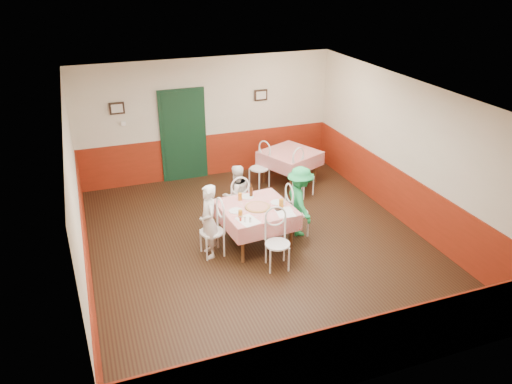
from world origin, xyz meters
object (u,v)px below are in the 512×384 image
object	(u,v)px
chair_right	(297,213)
diner_far	(236,195)
main_table	(256,226)
chair_near	(278,244)
pizza	(257,207)
diner_left	(209,221)
chair_second_a	(259,169)
chair_left	(212,232)
wallet	(278,209)
chair_second_b	(303,176)
beer_bottle	(251,191)
second_table	(290,167)
glass_b	(281,203)
chair_far	(238,203)
glass_a	(240,214)
glass_c	(240,197)
diner_right	(300,201)

from	to	relation	value
chair_right	diner_far	world-z (taller)	diner_far
main_table	chair_right	size ratio (longest dim) A/B	1.36
chair_right	chair_near	distance (m)	1.20
pizza	diner_left	size ratio (longest dim) A/B	0.33
chair_second_a	pizza	bearing A→B (deg)	-45.43
chair_left	chair_near	xyz separation A→B (m)	(0.92, -0.77, 0.00)
wallet	diner_far	bearing A→B (deg)	104.80
chair_second_b	wallet	xyz separation A→B (m)	(-1.35, -1.83, 0.32)
chair_second_b	diner_left	bearing A→B (deg)	-171.45
chair_second_b	beer_bottle	bearing A→B (deg)	-168.67
chair_left	diner_far	xyz separation A→B (m)	(0.77, 0.97, 0.16)
chair_right	second_table	bearing A→B (deg)	-19.53
chair_near	chair_second_b	size ratio (longest dim) A/B	1.00
chair_left	glass_b	world-z (taller)	glass_b
chair_left	diner_far	size ratio (longest dim) A/B	0.74
second_table	pizza	bearing A→B (deg)	-124.99
chair_far	glass_a	distance (m)	1.23
second_table	chair_near	bearing A→B (deg)	-116.73
main_table	pizza	distance (m)	0.40
diner_left	glass_c	bearing A→B (deg)	122.07
main_table	pizza	bearing A→B (deg)	-73.38
glass_c	diner_right	distance (m)	1.12
chair_near	wallet	distance (m)	0.73
chair_near	glass_b	distance (m)	0.86
diner_left	diner_far	world-z (taller)	diner_left
chair_far	beer_bottle	world-z (taller)	beer_bottle
second_table	chair_left	world-z (taller)	chair_left
pizza	glass_a	size ratio (longest dim) A/B	3.26
glass_c	diner_far	world-z (taller)	diner_far
chair_right	diner_right	bearing A→B (deg)	-84.30
main_table	diner_left	bearing A→B (deg)	-174.96
chair_right	pizza	xyz separation A→B (m)	(-0.83, -0.12, 0.32)
chair_right	chair_second_a	xyz separation A→B (m)	(0.08, 2.26, 0.00)
beer_bottle	diner_right	xyz separation A→B (m)	(0.84, -0.34, -0.20)
chair_right	chair_second_a	size ratio (longest dim) A/B	1.00
glass_c	beer_bottle	world-z (taller)	beer_bottle
chair_second_a	chair_near	bearing A→B (deg)	-39.40
glass_c	diner_left	size ratio (longest dim) A/B	0.10
diner_left	chair_far	bearing A→B (deg)	138.98
chair_second_a	diner_right	distance (m)	2.27
chair_left	diner_left	xyz separation A→B (m)	(-0.05, -0.00, 0.22)
chair_second_b	glass_b	bearing A→B (deg)	-150.12
diner_right	main_table	bearing A→B (deg)	99.23
glass_c	chair_near	bearing A→B (deg)	-78.00
second_table	wallet	bearing A→B (deg)	-117.56
chair_left	diner_left	world-z (taller)	diner_left
glass_b	diner_right	bearing A→B (deg)	26.89
main_table	chair_second_a	size ratio (longest dim) A/B	1.36
chair_right	diner_far	distance (m)	1.25
glass_a	diner_far	world-z (taller)	diner_far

